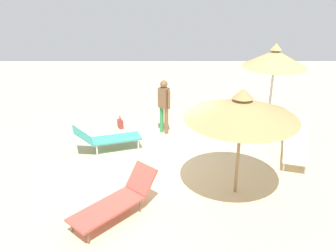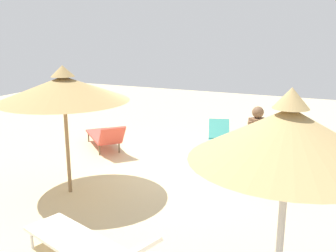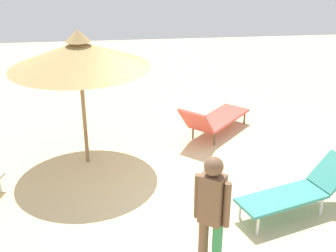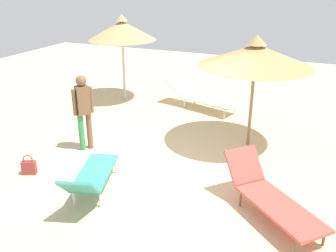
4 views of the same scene
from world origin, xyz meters
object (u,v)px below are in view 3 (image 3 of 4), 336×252
lounge_chair_center (214,119)px  lounge_chair_edge (297,190)px  parasol_umbrella_far_right (79,54)px  person_standing_near_left (212,211)px

lounge_chair_center → lounge_chair_edge: size_ratio=0.98×
parasol_umbrella_far_right → person_standing_near_left: parasol_umbrella_far_right is taller
lounge_chair_edge → person_standing_near_left: size_ratio=1.14×
parasol_umbrella_far_right → lounge_chair_edge: (-2.18, -3.43, -1.76)m
parasol_umbrella_far_right → person_standing_near_left: 4.04m
lounge_chair_edge → person_standing_near_left: person_standing_near_left is taller
person_standing_near_left → lounge_chair_edge: bearing=-52.6°
parasol_umbrella_far_right → lounge_chair_edge: parasol_umbrella_far_right is taller
lounge_chair_center → person_standing_near_left: (-4.38, 0.99, 0.64)m
lounge_chair_center → person_standing_near_left: 4.54m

